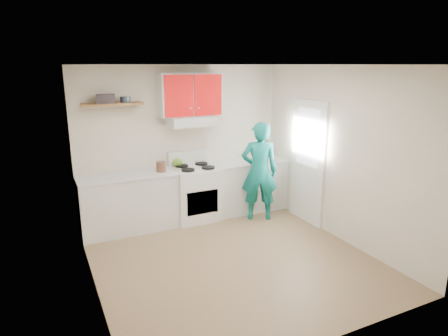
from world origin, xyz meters
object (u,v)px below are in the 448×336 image
kettle (178,162)px  person (259,171)px  stove (195,193)px  crock (161,167)px  tin (125,99)px

kettle → person: bearing=-10.8°
stove → crock: (-0.59, -0.00, 0.53)m
stove → kettle: (-0.24, 0.19, 0.54)m
kettle → crock: (-0.35, -0.19, -0.00)m
tin → kettle: tin is taller
kettle → crock: size_ratio=0.95×
kettle → person: person is taller
tin → person: size_ratio=0.09×
person → stove: bearing=-0.4°
stove → kettle: size_ratio=5.19×
stove → kettle: 0.62m
tin → stove: bearing=-8.3°
tin → kettle: size_ratio=0.88×
stove → tin: size_ratio=5.93×
stove → tin: bearing=171.7°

